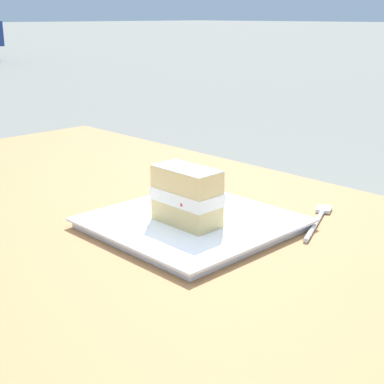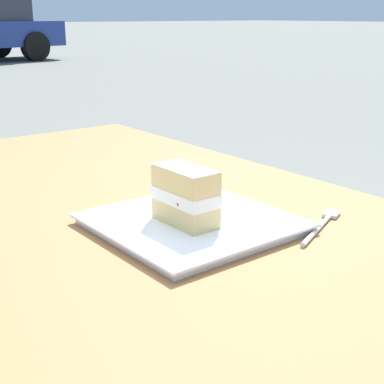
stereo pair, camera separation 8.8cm
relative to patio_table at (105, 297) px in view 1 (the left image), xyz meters
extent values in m
cylinder|color=olive|center=(0.77, -0.47, -0.29)|extent=(0.07, 0.07, 0.65)
cube|color=olive|center=(0.00, 0.00, 0.05)|extent=(1.67, 1.07, 0.04)
cube|color=white|center=(-0.02, -0.16, 0.08)|extent=(0.27, 0.27, 0.01)
cube|color=white|center=(-0.02, -0.16, 0.09)|extent=(0.29, 0.29, 0.00)
cube|color=#E0C17A|center=(-0.03, -0.14, 0.11)|extent=(0.11, 0.05, 0.03)
cube|color=white|center=(-0.03, -0.14, 0.13)|extent=(0.11, 0.06, 0.02)
sphere|color=red|center=(-0.05, -0.12, 0.13)|extent=(0.01, 0.01, 0.01)
sphere|color=red|center=(-0.05, -0.17, 0.13)|extent=(0.01, 0.01, 0.01)
cube|color=#E0C17A|center=(-0.03, -0.14, 0.16)|extent=(0.11, 0.05, 0.03)
cube|color=white|center=(-0.03, -0.14, 0.18)|extent=(0.11, 0.05, 0.00)
cylinder|color=silver|center=(-0.16, -0.30, 0.08)|extent=(0.06, 0.13, 0.01)
cube|color=silver|center=(-0.12, -0.38, 0.08)|extent=(0.03, 0.04, 0.01)
camera|label=1|loc=(-0.63, 0.43, 0.40)|focal=52.90mm
camera|label=2|loc=(-0.69, 0.36, 0.40)|focal=52.90mm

